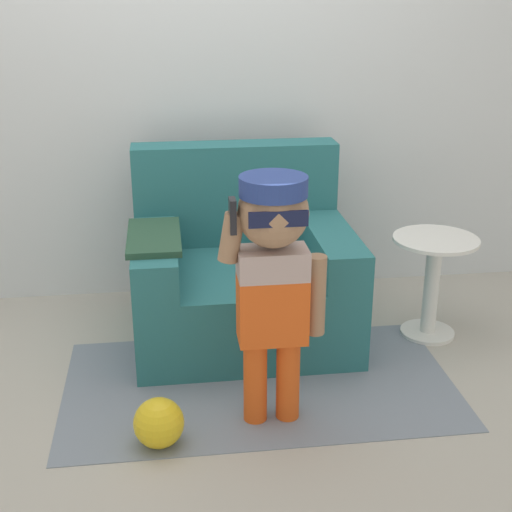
{
  "coord_description": "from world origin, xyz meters",
  "views": [
    {
      "loc": [
        -0.18,
        -3.14,
        1.7
      ],
      "look_at": [
        0.2,
        -0.25,
        0.58
      ],
      "focal_mm": 50.0,
      "sensor_mm": 36.0,
      "label": 1
    }
  ],
  "objects_px": {
    "armchair": "(241,273)",
    "toy_ball": "(159,423)",
    "person_child": "(273,264)",
    "side_table": "(432,277)"
  },
  "relations": [
    {
      "from": "armchair",
      "to": "toy_ball",
      "type": "relative_size",
      "value": 5.45
    },
    {
      "from": "side_table",
      "to": "toy_ball",
      "type": "bearing_deg",
      "value": -150.77
    },
    {
      "from": "armchair",
      "to": "side_table",
      "type": "xyz_separation_m",
      "value": [
        0.95,
        -0.18,
        -0.0
      ]
    },
    {
      "from": "side_table",
      "to": "toy_ball",
      "type": "xyz_separation_m",
      "value": [
        -1.38,
        -0.77,
        -0.22
      ]
    },
    {
      "from": "armchair",
      "to": "side_table",
      "type": "height_order",
      "value": "armchair"
    },
    {
      "from": "side_table",
      "to": "toy_ball",
      "type": "relative_size",
      "value": 2.65
    },
    {
      "from": "toy_ball",
      "to": "armchair",
      "type": "bearing_deg",
      "value": 65.53
    },
    {
      "from": "side_table",
      "to": "toy_ball",
      "type": "distance_m",
      "value": 1.6
    },
    {
      "from": "armchair",
      "to": "person_child",
      "type": "height_order",
      "value": "person_child"
    },
    {
      "from": "armchair",
      "to": "person_child",
      "type": "distance_m",
      "value": 0.91
    }
  ]
}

